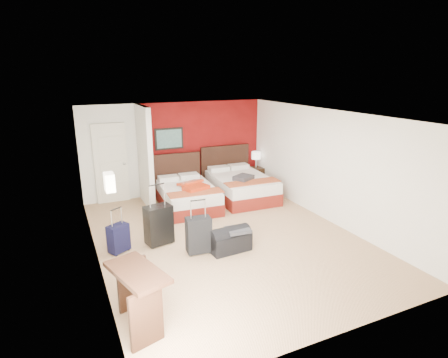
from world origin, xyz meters
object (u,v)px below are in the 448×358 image
desk (139,298)px  suitcase_charcoal (199,236)px  duffel_bag (230,241)px  bed_left (188,197)px  table_lamp (256,160)px  bed_right (241,187)px  red_suitcase_open (193,185)px  suitcase_black (159,226)px  suitcase_navy (119,239)px  nightstand (256,177)px

desk → suitcase_charcoal: bearing=31.8°
duffel_bag → desk: 2.49m
bed_left → table_lamp: (2.44, 0.92, 0.52)m
bed_left → bed_right: 1.54m
table_lamp → duffel_bag: 4.28m
bed_left → table_lamp: 2.66m
red_suitcase_open → suitcase_black: size_ratio=1.04×
suitcase_charcoal → duffel_bag: suitcase_charcoal is taller
bed_left → red_suitcase_open: (0.10, -0.10, 0.32)m
red_suitcase_open → desk: desk is taller
red_suitcase_open → desk: 4.42m
suitcase_charcoal → suitcase_navy: size_ratio=1.28×
suitcase_charcoal → desk: 2.17m
suitcase_charcoal → suitcase_navy: 1.50m
suitcase_black → duffel_bag: bearing=-47.6°
bed_left → duffel_bag: 2.51m
bed_left → duffel_bag: size_ratio=2.36×
nightstand → table_lamp: size_ratio=1.16×
bed_right → red_suitcase_open: red_suitcase_open is taller
bed_right → nightstand: 1.22m
red_suitcase_open → suitcase_navy: bearing=-158.4°
table_lamp → nightstand: bearing=0.0°
nightstand → table_lamp: table_lamp is taller
suitcase_navy → duffel_bag: 2.08m
table_lamp → suitcase_black: 4.48m
suitcase_charcoal → suitcase_navy: suitcase_charcoal is taller
bed_right → suitcase_black: size_ratio=2.61×
bed_right → table_lamp: table_lamp is taller
suitcase_charcoal → suitcase_navy: bearing=160.6°
desk → red_suitcase_open: bearing=44.6°
suitcase_charcoal → nightstand: bearing=52.8°
red_suitcase_open → suitcase_navy: size_ratio=1.52×
nightstand → suitcase_charcoal: (-3.05, -3.26, 0.06)m
table_lamp → desk: 6.64m
suitcase_black → suitcase_charcoal: (0.58, -0.67, -0.05)m
red_suitcase_open → desk: size_ratio=0.80×
suitcase_black → suitcase_navy: 0.79m
bed_right → suitcase_charcoal: bearing=-129.2°
suitcase_charcoal → duffel_bag: (0.56, -0.16, -0.14)m
duffel_bag → suitcase_navy: bearing=153.7°
nightstand → duffel_bag: (-2.49, -3.43, -0.08)m
bed_right → red_suitcase_open: size_ratio=2.50×
bed_left → suitcase_navy: size_ratio=3.47×
suitcase_charcoal → desk: bearing=-126.3°
bed_right → desk: size_ratio=2.01×
nightstand → suitcase_charcoal: suitcase_charcoal is taller
red_suitcase_open → suitcase_charcoal: (-0.72, -2.25, -0.26)m
bed_right → suitcase_black: (-2.73, -1.78, 0.08)m
table_lamp → suitcase_charcoal: table_lamp is taller
suitcase_charcoal → red_suitcase_open: bearing=78.2°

